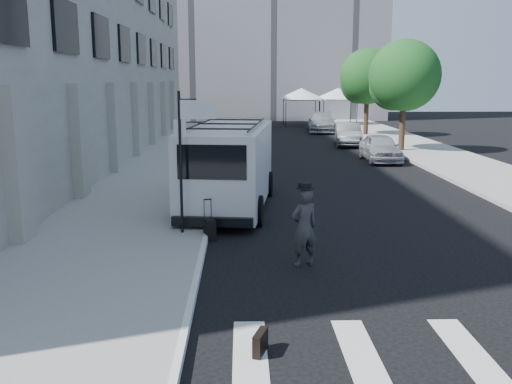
{
  "coord_description": "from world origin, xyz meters",
  "views": [
    {
      "loc": [
        -1.12,
        -10.66,
        3.91
      ],
      "look_at": [
        -0.77,
        2.55,
        1.3
      ],
      "focal_mm": 40.0,
      "sensor_mm": 36.0,
      "label": 1
    }
  ],
  "objects": [
    {
      "name": "tent_right",
      "position": [
        7.2,
        38.5,
        2.71
      ],
      "size": [
        4.0,
        4.0,
        3.2
      ],
      "color": "black",
      "rests_on": "ground"
    },
    {
      "name": "sidewalk_left",
      "position": [
        -4.25,
        16.0,
        0.07
      ],
      "size": [
        4.5,
        48.0,
        0.15
      ],
      "primitive_type": "cube",
      "color": "gray",
      "rests_on": "ground"
    },
    {
      "name": "ground",
      "position": [
        0.0,
        0.0,
        0.0
      ],
      "size": [
        120.0,
        120.0,
        0.0
      ],
      "primitive_type": "plane",
      "color": "black",
      "rests_on": "ground"
    },
    {
      "name": "parked_car_b",
      "position": [
        5.33,
        23.48,
        0.68
      ],
      "size": [
        1.94,
        4.27,
        1.36
      ],
      "primitive_type": "imported",
      "rotation": [
        0.0,
        0.0,
        -0.12
      ],
      "color": "slate",
      "rests_on": "ground"
    },
    {
      "name": "briefcase",
      "position": [
        -0.85,
        -3.0,
        0.17
      ],
      "size": [
        0.25,
        0.46,
        0.34
      ],
      "primitive_type": "cube",
      "rotation": [
        0.0,
        0.0,
        -0.32
      ],
      "color": "black",
      "rests_on": "ground"
    },
    {
      "name": "sidewalk_right",
      "position": [
        9.0,
        20.0,
        0.07
      ],
      "size": [
        4.0,
        56.0,
        0.15
      ],
      "primitive_type": "cube",
      "color": "gray",
      "rests_on": "ground"
    },
    {
      "name": "building_left",
      "position": [
        -11.5,
        18.0,
        6.0
      ],
      "size": [
        10.0,
        44.0,
        12.0
      ],
      "primitive_type": "cube",
      "color": "gray",
      "rests_on": "ground"
    },
    {
      "name": "cargo_van",
      "position": [
        -1.47,
        6.7,
        1.3
      ],
      "size": [
        2.97,
        6.93,
        2.52
      ],
      "rotation": [
        0.0,
        0.0,
        -0.12
      ],
      "color": "silver",
      "rests_on": "ground"
    },
    {
      "name": "suitcase",
      "position": [
        -1.9,
        3.0,
        0.27
      ],
      "size": [
        0.34,
        0.42,
        1.02
      ],
      "rotation": [
        0.0,
        0.0,
        0.35
      ],
      "color": "black",
      "rests_on": "ground"
    },
    {
      "name": "sign_pole",
      "position": [
        -2.36,
        3.2,
        2.65
      ],
      "size": [
        1.03,
        0.07,
        3.5
      ],
      "color": "black",
      "rests_on": "sidewalk_left"
    },
    {
      "name": "tree_far",
      "position": [
        7.5,
        29.15,
        3.97
      ],
      "size": [
        3.8,
        3.83,
        6.03
      ],
      "color": "black",
      "rests_on": "ground"
    },
    {
      "name": "parked_car_a",
      "position": [
        5.64,
        16.64,
        0.66
      ],
      "size": [
        1.62,
        3.91,
        1.33
      ],
      "primitive_type": "imported",
      "rotation": [
        0.0,
        0.0,
        -0.01
      ],
      "color": "#A5A7AD",
      "rests_on": "ground"
    },
    {
      "name": "tree_near",
      "position": [
        7.5,
        20.15,
        3.97
      ],
      "size": [
        3.8,
        3.83,
        6.03
      ],
      "color": "black",
      "rests_on": "ground"
    },
    {
      "name": "tent_left",
      "position": [
        4.0,
        38.0,
        2.71
      ],
      "size": [
        4.0,
        4.0,
        3.2
      ],
      "color": "black",
      "rests_on": "ground"
    },
    {
      "name": "parked_car_c",
      "position": [
        5.0,
        32.51,
        0.72
      ],
      "size": [
        2.44,
        5.14,
        1.45
      ],
      "primitive_type": "imported",
      "rotation": [
        0.0,
        0.0,
        -0.08
      ],
      "color": "#A3A7AB",
      "rests_on": "ground"
    },
    {
      "name": "businessman",
      "position": [
        0.21,
        0.98,
        0.84
      ],
      "size": [
        0.73,
        0.62,
        1.69
      ],
      "primitive_type": "imported",
      "rotation": [
        0.0,
        0.0,
        3.55
      ],
      "color": "#323235",
      "rests_on": "ground"
    }
  ]
}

